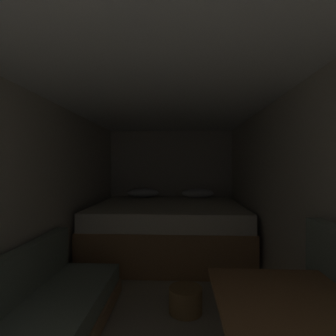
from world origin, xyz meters
TOP-DOWN VIEW (x-y plane):
  - ground_plane at (0.00, 1.95)m, footprint 7.06×7.06m
  - wall_back at (0.00, 4.51)m, footprint 2.39×0.05m
  - wall_left at (-1.17, 1.95)m, footprint 0.05×5.06m
  - wall_right at (1.17, 1.95)m, footprint 0.05×5.06m
  - ceiling_slab at (0.00, 1.95)m, footprint 2.39×5.06m
  - bed at (0.00, 3.50)m, footprint 2.17×1.88m
  - dinette_table at (0.68, 0.79)m, footprint 0.64×0.65m
  - wicker_basket at (0.24, 1.91)m, footprint 0.30×0.30m

SIDE VIEW (x-z plane):
  - ground_plane at x=0.00m, z-range 0.00..0.00m
  - wicker_basket at x=0.24m, z-range 0.00..0.22m
  - bed at x=0.00m, z-range -0.08..0.85m
  - dinette_table at x=0.68m, z-range 0.26..0.97m
  - wall_back at x=0.00m, z-range 0.00..2.00m
  - wall_left at x=-1.17m, z-range 0.00..2.00m
  - wall_right at x=1.17m, z-range 0.00..2.00m
  - ceiling_slab at x=0.00m, z-range 2.00..2.05m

